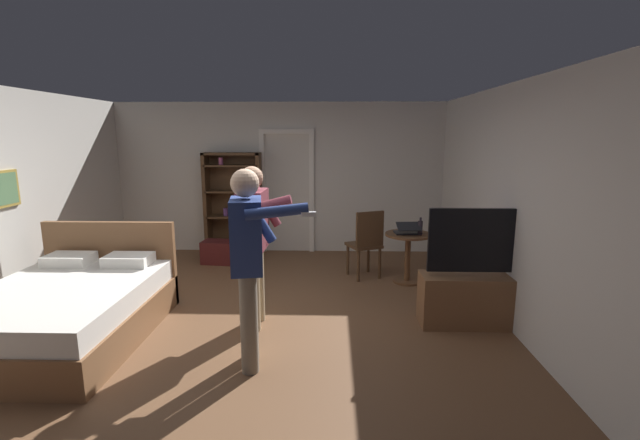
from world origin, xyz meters
The scene contains 14 objects.
ground_plane centered at (0.00, 0.00, 0.00)m, with size 6.85×6.85×0.00m, color brown.
wall_back centered at (0.00, 3.18, 1.29)m, with size 5.86×0.12×2.58m, color beige.
wall_right centered at (2.87, 0.00, 1.29)m, with size 0.12×6.47×2.58m, color beige.
doorway_frame centered at (0.13, 3.10, 1.22)m, with size 0.93×0.08×2.13m.
bed centered at (-1.76, -0.33, 0.30)m, with size 1.57×2.07×1.02m.
bookshelf centered at (-0.78, 2.95, 0.94)m, with size 0.97×0.32×1.74m.
tv_flatscreen centered at (2.51, 0.09, 0.37)m, with size 1.27×0.40×1.29m.
side_table centered at (1.96, 1.47, 0.47)m, with size 0.64×0.64×0.70m.
laptop centered at (1.94, 1.43, 0.75)m, with size 0.34×0.35×0.17m.
bottle_on_table centered at (2.10, 1.39, 0.80)m, with size 0.06×0.06×0.24m.
wooden_chair centered at (1.40, 1.63, 0.54)m, with size 0.55×0.55×0.99m.
person_blue_shirt centered at (0.19, -0.82, 1.03)m, with size 0.76×0.60×1.76m.
person_striped_shirt centered at (0.10, 0.01, 1.01)m, with size 0.63×0.62×1.72m.
suitcase_dark centered at (-0.90, 2.32, 0.18)m, with size 0.52×0.33×0.36m, color #4C1919.
Camera 1 is at (0.91, -4.41, 2.04)m, focal length 24.50 mm.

